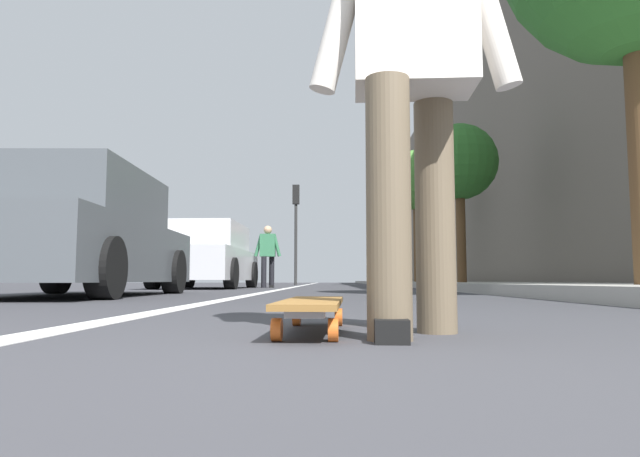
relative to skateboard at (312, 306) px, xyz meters
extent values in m
plane|color=#38383D|center=(9.14, -0.22, -0.09)|extent=(80.00, 80.00, 0.00)
cube|color=silver|center=(19.14, 0.93, -0.09)|extent=(52.00, 0.16, 0.01)
cube|color=#9E9B93|center=(17.14, -3.70, -0.02)|extent=(52.00, 3.20, 0.14)
cube|color=#675E54|center=(21.14, -6.19, 4.85)|extent=(40.00, 1.20, 9.89)
cylinder|color=orange|center=(0.30, 0.07, -0.06)|extent=(0.07, 0.03, 0.07)
cylinder|color=orange|center=(0.30, -0.10, -0.06)|extent=(0.07, 0.03, 0.07)
cylinder|color=orange|center=(-0.30, 0.10, -0.06)|extent=(0.07, 0.03, 0.07)
cylinder|color=orange|center=(-0.30, -0.07, -0.06)|extent=(0.07, 0.03, 0.07)
cube|color=silver|center=(0.30, -0.01, -0.01)|extent=(0.06, 0.12, 0.02)
cube|color=silver|center=(-0.30, 0.01, -0.01)|extent=(0.06, 0.12, 0.02)
cube|color=olive|center=(0.00, 0.00, 0.01)|extent=(0.85, 0.24, 0.02)
cylinder|color=brown|center=(-0.27, -0.25, 0.32)|extent=(0.14, 0.14, 0.82)
cylinder|color=brown|center=(-0.01, -0.44, 0.32)|extent=(0.14, 0.14, 0.82)
cube|color=black|center=(-0.27, -0.25, -0.06)|extent=(0.26, 0.11, 0.07)
cube|color=silver|center=(-0.15, -0.35, 1.03)|extent=(0.26, 0.41, 0.60)
cylinder|color=silver|center=(-0.14, -0.11, 1.03)|extent=(0.10, 0.24, 0.60)
cylinder|color=silver|center=(-0.16, -0.59, 1.03)|extent=(0.10, 0.24, 0.60)
cube|color=#4C5156|center=(4.64, 2.93, 0.42)|extent=(4.19, 1.83, 0.70)
cube|color=#4C5156|center=(4.49, 2.92, 1.07)|extent=(2.32, 1.65, 0.60)
cube|color=#4C606B|center=(5.63, 2.95, 1.07)|extent=(0.07, 1.53, 0.51)
cylinder|color=black|center=(5.91, 3.78, 0.21)|extent=(0.61, 0.23, 0.61)
cylinder|color=black|center=(5.95, 2.13, 0.21)|extent=(0.61, 0.23, 0.61)
cylinder|color=black|center=(3.37, 2.07, 0.21)|extent=(0.61, 0.23, 0.61)
cube|color=silver|center=(11.20, 2.79, 0.45)|extent=(4.50, 1.81, 0.70)
cube|color=silver|center=(11.05, 2.79, 1.10)|extent=(2.49, 1.64, 0.60)
cube|color=#4C606B|center=(12.28, 2.77, 1.10)|extent=(0.07, 1.52, 0.51)
cylinder|color=black|center=(12.60, 3.58, 0.24)|extent=(0.67, 0.23, 0.66)
cylinder|color=black|center=(12.57, 1.94, 0.24)|extent=(0.67, 0.23, 0.66)
cylinder|color=black|center=(9.83, 3.63, 0.24)|extent=(0.67, 0.23, 0.66)
cylinder|color=black|center=(9.80, 1.99, 0.24)|extent=(0.67, 0.23, 0.66)
cylinder|color=#2D2D2D|center=(21.31, 1.33, 1.58)|extent=(0.12, 0.12, 3.35)
cube|color=black|center=(21.31, 1.33, 3.65)|extent=(0.24, 0.28, 0.80)
sphere|color=red|center=(21.44, 1.33, 3.91)|extent=(0.16, 0.16, 0.16)
sphere|color=#392907|center=(21.44, 1.33, 3.65)|extent=(0.16, 0.16, 0.16)
sphere|color=black|center=(21.44, 1.33, 3.39)|extent=(0.16, 0.16, 0.16)
cylinder|color=brown|center=(11.94, -3.30, 1.14)|extent=(0.23, 0.23, 2.47)
sphere|color=#2D6B28|center=(11.94, -3.30, 3.04)|extent=(1.89, 1.89, 1.89)
cylinder|color=brown|center=(18.89, -3.30, 1.47)|extent=(0.28, 0.28, 3.13)
sphere|color=#4C8C38|center=(18.89, -3.30, 3.82)|extent=(2.23, 2.23, 2.23)
cylinder|color=black|center=(12.64, 1.43, 0.30)|extent=(0.14, 0.14, 0.80)
cylinder|color=black|center=(12.39, 1.61, 0.30)|extent=(0.14, 0.14, 0.80)
cube|color=black|center=(12.64, 1.43, -0.06)|extent=(0.25, 0.10, 0.07)
cube|color=#33724C|center=(12.52, 1.53, 0.99)|extent=(0.23, 0.39, 0.58)
cylinder|color=#33724C|center=(12.52, 1.30, 0.99)|extent=(0.09, 0.23, 0.59)
cylinder|color=#33724C|center=(12.52, 1.76, 0.99)|extent=(0.09, 0.23, 0.59)
sphere|color=tan|center=(12.52, 1.53, 1.39)|extent=(0.21, 0.21, 0.21)
camera|label=1|loc=(-2.02, -0.06, 0.09)|focal=31.89mm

